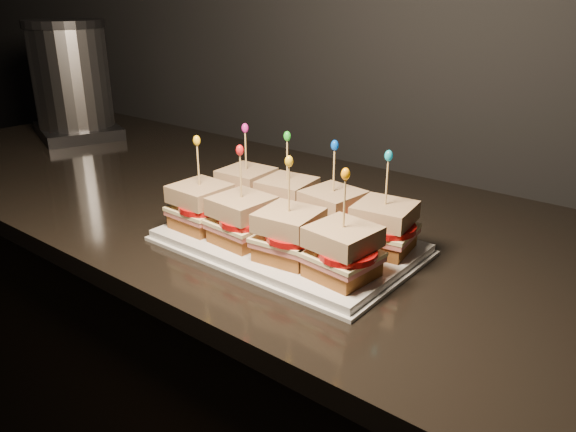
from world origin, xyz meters
The scene contains 64 objects.
cabinet centered at (0.65, 1.64, 0.43)m, with size 2.19×0.69×0.86m, color black.
granite_slab centered at (0.65, 1.64, 0.87)m, with size 2.23×0.73×0.03m, color black.
platter centered at (0.75, 1.52, 0.90)m, with size 0.40×0.25×0.02m, color silver.
platter_rim centered at (0.75, 1.52, 0.89)m, with size 0.41×0.26×0.01m, color silver.
sandwich_0_bread_bot centered at (0.61, 1.58, 0.92)m, with size 0.08×0.08×0.02m, color brown.
sandwich_0_ham centered at (0.61, 1.58, 0.94)m, with size 0.09×0.09×0.01m, color #CB5A5C.
sandwich_0_cheese centered at (0.61, 1.58, 0.94)m, with size 0.09×0.09×0.01m, color beige.
sandwich_0_tomato centered at (0.62, 1.57, 0.95)m, with size 0.08×0.08×0.01m, color #B00C0C.
sandwich_0_bread_top centered at (0.61, 1.58, 0.97)m, with size 0.08×0.08×0.03m, color #5A2E12.
sandwich_0_pick centered at (0.61, 1.58, 1.01)m, with size 0.00×0.00×0.09m, color tan.
sandwich_0_frill centered at (0.61, 1.58, 1.06)m, with size 0.01×0.01×0.02m, color #C41C92.
sandwich_1_bread_bot centered at (0.70, 1.58, 0.92)m, with size 0.08×0.08×0.02m, color brown.
sandwich_1_ham centered at (0.70, 1.58, 0.94)m, with size 0.09×0.09×0.01m, color #CB5A5C.
sandwich_1_cheese centered at (0.70, 1.58, 0.94)m, with size 0.09×0.09×0.01m, color beige.
sandwich_1_tomato centered at (0.72, 1.57, 0.95)m, with size 0.08×0.08×0.01m, color #B00C0C.
sandwich_1_bread_top centered at (0.70, 1.58, 0.97)m, with size 0.08×0.08×0.03m, color #5A2E12.
sandwich_1_pick centered at (0.70, 1.58, 1.01)m, with size 0.00×0.00×0.09m, color tan.
sandwich_1_frill centered at (0.70, 1.58, 1.06)m, with size 0.01×0.01×0.02m, color green.
sandwich_2_bread_bot centered at (0.80, 1.58, 0.92)m, with size 0.08×0.08×0.02m, color brown.
sandwich_2_ham centered at (0.80, 1.58, 0.94)m, with size 0.09×0.09×0.01m, color #CB5A5C.
sandwich_2_cheese centered at (0.80, 1.58, 0.94)m, with size 0.09×0.09×0.01m, color beige.
sandwich_2_tomato centered at (0.81, 1.57, 0.95)m, with size 0.08×0.08×0.01m, color #B00C0C.
sandwich_2_bread_top centered at (0.80, 1.58, 0.97)m, with size 0.08×0.08×0.03m, color #5A2E12.
sandwich_2_pick centered at (0.80, 1.58, 1.01)m, with size 0.00×0.00×0.09m, color tan.
sandwich_2_frill centered at (0.80, 1.58, 1.06)m, with size 0.01×0.01×0.02m, color blue.
sandwich_3_bread_bot centered at (0.89, 1.58, 0.92)m, with size 0.08×0.08×0.02m, color brown.
sandwich_3_ham centered at (0.89, 1.58, 0.94)m, with size 0.09×0.09×0.01m, color #CB5A5C.
sandwich_3_cheese centered at (0.89, 1.58, 0.94)m, with size 0.09×0.09×0.01m, color beige.
sandwich_3_tomato centered at (0.90, 1.57, 0.95)m, with size 0.08×0.08×0.01m, color #B00C0C.
sandwich_3_bread_top centered at (0.89, 1.58, 0.97)m, with size 0.08×0.08×0.03m, color #5A2E12.
sandwich_3_pick centered at (0.89, 1.58, 1.01)m, with size 0.00×0.00×0.09m, color tan.
sandwich_3_frill centered at (0.89, 1.58, 1.06)m, with size 0.01×0.01×0.02m, color #1098B4.
sandwich_4_bread_bot centered at (0.61, 1.46, 0.92)m, with size 0.08×0.08×0.02m, color brown.
sandwich_4_ham centered at (0.61, 1.46, 0.94)m, with size 0.09×0.09×0.01m, color #CB5A5C.
sandwich_4_cheese centered at (0.61, 1.46, 0.94)m, with size 0.09×0.09×0.01m, color beige.
sandwich_4_tomato centered at (0.62, 1.46, 0.95)m, with size 0.08×0.08×0.01m, color #B00C0C.
sandwich_4_bread_top centered at (0.61, 1.46, 0.97)m, with size 0.08×0.08×0.03m, color #5A2E12.
sandwich_4_pick centered at (0.61, 1.46, 1.01)m, with size 0.00×0.00×0.09m, color tan.
sandwich_4_frill centered at (0.61, 1.46, 1.06)m, with size 0.01×0.01×0.02m, color yellow.
sandwich_5_bread_bot centered at (0.70, 1.46, 0.92)m, with size 0.08×0.08×0.02m, color brown.
sandwich_5_ham centered at (0.70, 1.46, 0.94)m, with size 0.09×0.09×0.01m, color #CB5A5C.
sandwich_5_cheese centered at (0.70, 1.46, 0.94)m, with size 0.09×0.09×0.01m, color beige.
sandwich_5_tomato centered at (0.72, 1.46, 0.95)m, with size 0.08×0.08×0.01m, color #B00C0C.
sandwich_5_bread_top centered at (0.70, 1.46, 0.97)m, with size 0.08×0.08×0.03m, color #5A2E12.
sandwich_5_pick centered at (0.70, 1.46, 1.01)m, with size 0.00×0.00×0.09m, color tan.
sandwich_5_frill centered at (0.70, 1.46, 1.06)m, with size 0.01×0.01×0.02m, color red.
sandwich_6_bread_bot centered at (0.80, 1.46, 0.92)m, with size 0.08×0.08×0.02m, color brown.
sandwich_6_ham centered at (0.80, 1.46, 0.94)m, with size 0.09×0.09×0.01m, color #CB5A5C.
sandwich_6_cheese centered at (0.80, 1.46, 0.94)m, with size 0.09×0.09×0.01m, color beige.
sandwich_6_tomato centered at (0.81, 1.46, 0.95)m, with size 0.08×0.08×0.01m, color #B00C0C.
sandwich_6_bread_top centered at (0.80, 1.46, 0.97)m, with size 0.08×0.08×0.03m, color #5A2E12.
sandwich_6_pick centered at (0.80, 1.46, 1.01)m, with size 0.00×0.00×0.09m, color tan.
sandwich_6_frill centered at (0.80, 1.46, 1.06)m, with size 0.01×0.01×0.02m, color yellow.
sandwich_7_bread_bot centered at (0.89, 1.46, 0.92)m, with size 0.08×0.08×0.02m, color brown.
sandwich_7_ham centered at (0.89, 1.46, 0.94)m, with size 0.09×0.09×0.01m, color #CB5A5C.
sandwich_7_cheese centered at (0.89, 1.46, 0.94)m, with size 0.09×0.09×0.01m, color beige.
sandwich_7_tomato centered at (0.90, 1.46, 0.95)m, with size 0.08×0.08×0.01m, color #B00C0C.
sandwich_7_bread_top centered at (0.89, 1.46, 0.97)m, with size 0.08×0.08×0.03m, color #5A2E12.
sandwich_7_pick centered at (0.89, 1.46, 1.01)m, with size 0.00×0.00×0.09m, color tan.
sandwich_7_frill centered at (0.89, 1.46, 1.06)m, with size 0.01×0.01×0.02m, color #FC9205.
appliance_base centered at (-0.20, 1.73, 0.91)m, with size 0.25×0.21×0.03m, color #262628.
appliance_body centered at (-0.20, 1.73, 1.06)m, with size 0.21×0.21×0.27m, color silver.
appliance_lid centered at (-0.20, 1.73, 1.20)m, with size 0.22×0.22×0.02m, color #262628.
appliance centered at (-0.20, 1.73, 1.05)m, with size 0.25×0.21×0.32m, color silver, non-canonical shape.
Camera 1 is at (1.27, 0.87, 1.28)m, focal length 35.00 mm.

